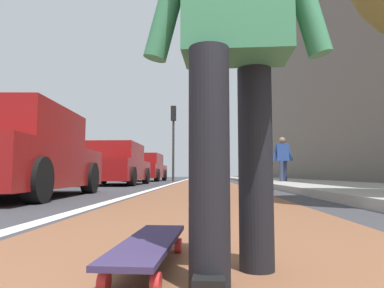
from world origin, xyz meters
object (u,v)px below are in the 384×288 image
Objects in this scene: skateboard at (149,245)px; skater_person at (235,29)px; pedestrian_distant at (283,158)px; parked_car_far at (146,168)px; parked_car_mid at (116,165)px; traffic_light at (173,129)px; parked_car_near at (17,155)px.

skateboard is 0.52× the size of skater_person.
parked_car_far is at bearing 41.79° from pedestrian_distant.
parked_car_mid is 0.98× the size of parked_car_far.
skateboard is 0.21× the size of traffic_light.
pedestrian_distant is at bearing -14.94° from skateboard.
skateboard is 18.16m from parked_car_far.
pedestrian_distant reaches higher than parked_car_near.
parked_car_far reaches higher than parked_car_mid.
skater_person is 11.66m from parked_car_mid.
skater_person is 5.45m from parked_car_near.
parked_car_mid reaches higher than skateboard.
parked_car_mid is at bearing 167.22° from traffic_light.
pedestrian_distant is (-6.35, -4.48, -1.87)m from traffic_light.
parked_car_far is (17.89, 3.02, 0.62)m from skateboard.
skateboard is 0.21× the size of parked_car_near.
skater_person is 11.63m from pedestrian_distant.
skateboard is 0.92m from skater_person.
parked_car_mid is (11.18, 3.32, -0.23)m from skater_person.
traffic_light is 7.99m from pedestrian_distant.
skater_person is at bearing -174.05° from traffic_light.
parked_car_far is 2.60× the size of pedestrian_distant.
parked_car_mid is at bearing 0.82° from parked_car_near.
parked_car_far reaches higher than parked_car_near.
skater_person reaches higher than skateboard.
skater_person reaches higher than parked_car_near.
skater_person is 0.40× the size of parked_car_near.
parked_car_mid is 2.55× the size of pedestrian_distant.
parked_car_mid is at bearing 16.52° from skater_person.
skateboard is 0.50× the size of pedestrian_distant.
traffic_light is 2.41× the size of pedestrian_distant.
parked_car_near is (4.24, 2.87, 0.60)m from skateboard.
parked_car_mid is 5.96m from pedestrian_distant.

